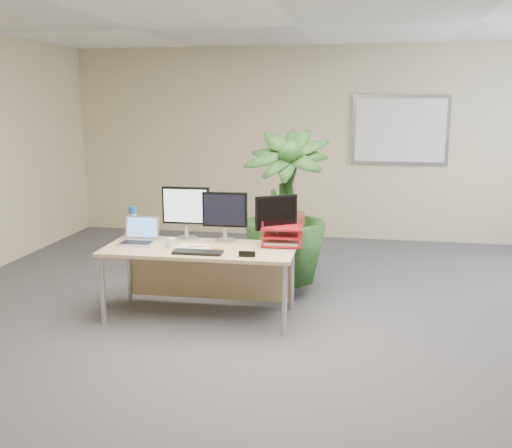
% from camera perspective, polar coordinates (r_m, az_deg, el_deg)
% --- Properties ---
extents(floor, '(8.00, 8.00, 0.00)m').
position_cam_1_polar(floor, '(4.63, 0.81, -12.58)').
color(floor, '#49494E').
rests_on(floor, ground).
extents(back_wall, '(7.00, 0.04, 2.70)m').
position_cam_1_polar(back_wall, '(8.20, 5.65, 7.99)').
color(back_wall, beige).
rests_on(back_wall, floor).
extents(whiteboard, '(1.30, 0.04, 0.95)m').
position_cam_1_polar(whiteboard, '(8.13, 14.22, 9.07)').
color(whiteboard, '#A1A0A4').
rests_on(whiteboard, back_wall).
extents(desk, '(1.73, 0.76, 0.66)m').
position_cam_1_polar(desk, '(5.26, -5.38, -3.52)').
color(desk, tan).
rests_on(desk, floor).
extents(floor_plant, '(0.93, 0.93, 1.50)m').
position_cam_1_polar(floor_plant, '(5.71, 2.89, 0.15)').
color(floor_plant, '#143714').
rests_on(floor_plant, floor).
extents(monitor_left, '(0.45, 0.20, 0.50)m').
position_cam_1_polar(monitor_left, '(5.38, -7.02, 1.44)').
color(monitor_left, '#BBBBC0').
rests_on(monitor_left, desk).
extents(monitor_right, '(0.42, 0.19, 0.47)m').
position_cam_1_polar(monitor_right, '(5.27, -3.14, 1.06)').
color(monitor_right, '#BBBBC0').
rests_on(monitor_right, desk).
extents(monitor_dark, '(0.36, 0.25, 0.45)m').
position_cam_1_polar(monitor_dark, '(5.19, 2.05, 0.79)').
color(monitor_dark, '#BBBBC0').
rests_on(monitor_dark, desk).
extents(laptop, '(0.33, 0.29, 0.23)m').
position_cam_1_polar(laptop, '(5.38, -11.59, -1.21)').
color(laptop, silver).
rests_on(laptop, desk).
extents(keyboard, '(0.43, 0.15, 0.02)m').
position_cam_1_polar(keyboard, '(4.93, -5.84, -2.83)').
color(keyboard, black).
rests_on(keyboard, desk).
extents(coffee_mug, '(0.11, 0.07, 0.08)m').
position_cam_1_polar(coffee_mug, '(5.16, -8.56, -1.85)').
color(coffee_mug, white).
rests_on(coffee_mug, desk).
extents(spiral_notebook, '(0.33, 0.28, 0.01)m').
position_cam_1_polar(spiral_notebook, '(5.12, -6.33, -2.33)').
color(spiral_notebook, white).
rests_on(spiral_notebook, desk).
extents(orange_pen, '(0.14, 0.06, 0.01)m').
position_cam_1_polar(orange_pen, '(5.10, -5.93, -2.25)').
color(orange_pen, '#CE4116').
rests_on(orange_pen, spiral_notebook).
extents(yellow_highlighter, '(0.13, 0.05, 0.02)m').
position_cam_1_polar(yellow_highlighter, '(5.06, -3.73, -2.42)').
color(yellow_highlighter, yellow).
rests_on(yellow_highlighter, desk).
extents(water_bottle, '(0.08, 0.08, 0.30)m').
position_cam_1_polar(water_bottle, '(5.58, -12.20, 0.12)').
color(water_bottle, '#A9B9C6').
rests_on(water_bottle, desk).
extents(letter_tray, '(0.36, 0.28, 0.17)m').
position_cam_1_polar(letter_tray, '(5.17, 2.63, -1.33)').
color(letter_tray, maroon).
rests_on(letter_tray, desk).
extents(stapler, '(0.14, 0.04, 0.05)m').
position_cam_1_polar(stapler, '(4.80, -0.90, -3.02)').
color(stapler, black).
rests_on(stapler, desk).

